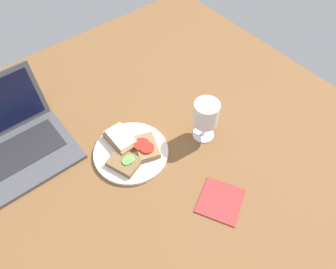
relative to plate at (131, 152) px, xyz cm
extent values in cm
cube|color=brown|center=(7.55, -3.51, -2.07)|extent=(140.00, 140.00, 3.00)
cylinder|color=silver|center=(0.00, 0.00, 0.00)|extent=(23.90, 23.90, 1.15)
cube|color=#937047|center=(-0.20, 5.02, 1.79)|extent=(7.34, 11.57, 2.42)
cube|color=#F4EAB7|center=(-0.20, 5.02, 3.36)|extent=(6.09, 9.75, 0.72)
cube|color=brown|center=(-4.24, -2.68, 1.49)|extent=(9.94, 11.11, 1.84)
cylinder|color=#6BB74C|center=(-2.72, -3.21, 2.65)|extent=(3.19, 3.19, 0.46)
cylinder|color=#6BB74C|center=(-3.77, -3.95, 2.62)|extent=(2.83, 2.83, 0.42)
cube|color=#937047|center=(4.44, -2.33, 1.54)|extent=(9.52, 11.36, 1.93)
cylinder|color=red|center=(3.43, -1.34, 2.79)|extent=(5.04, 5.04, 0.58)
cylinder|color=red|center=(3.95, -3.16, 2.85)|extent=(4.40, 4.40, 0.70)
cylinder|color=white|center=(23.13, -8.92, -0.37)|extent=(7.13, 7.13, 0.40)
cylinder|color=white|center=(23.13, -8.92, 2.95)|extent=(1.12, 1.12, 6.26)
cylinder|color=white|center=(23.13, -8.92, 10.17)|extent=(8.04, 8.04, 8.19)
cylinder|color=white|center=(23.13, -8.92, 8.94)|extent=(7.40, 7.40, 5.72)
cube|color=#4C4C51|center=(-27.18, 19.72, 0.08)|extent=(30.84, 24.74, 1.31)
cube|color=#232326|center=(-27.18, 21.95, 0.82)|extent=(25.29, 13.61, 0.16)
cube|color=#B23333|center=(10.56, -29.99, -0.37)|extent=(16.57, 16.40, 0.40)
camera|label=1|loc=(-28.02, -53.69, 86.22)|focal=35.00mm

